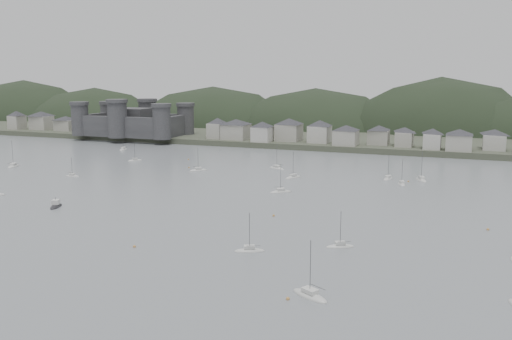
% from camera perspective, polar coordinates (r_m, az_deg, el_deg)
% --- Properties ---
extents(ground, '(900.00, 900.00, 0.00)m').
position_cam_1_polar(ground, '(130.35, -12.13, -7.91)').
color(ground, slate).
rests_on(ground, ground).
extents(far_shore_land, '(900.00, 250.00, 3.00)m').
position_cam_1_polar(far_shore_land, '(405.97, 11.34, 4.35)').
color(far_shore_land, '#383D2D').
rests_on(far_shore_land, ground).
extents(forested_ridge, '(851.55, 103.94, 102.57)m').
position_cam_1_polar(forested_ridge, '(381.53, 11.32, 2.08)').
color(forested_ridge, black).
rests_on(forested_ridge, ground).
extents(castle, '(66.00, 43.00, 20.00)m').
position_cam_1_polar(castle, '(341.62, -12.55, 4.89)').
color(castle, '#343437').
rests_on(castle, far_shore_land).
extents(waterfront_town, '(451.48, 28.46, 12.92)m').
position_cam_1_polar(waterfront_town, '(288.82, 17.43, 3.34)').
color(waterfront_town, '#A29F94').
rests_on(waterfront_town, far_shore_land).
extents(sailboat_lead, '(7.26, 4.93, 9.55)m').
position_cam_1_polar(sailboat_lead, '(125.32, -0.68, -8.32)').
color(sailboat_lead, beige).
rests_on(sailboat_lead, ground).
extents(moored_fleet, '(249.91, 167.73, 13.22)m').
position_cam_1_polar(moored_fleet, '(183.77, -10.55, -2.58)').
color(moored_fleet, beige).
rests_on(moored_fleet, ground).
extents(motor_launch_far, '(5.24, 7.74, 3.75)m').
position_cam_1_polar(motor_launch_far, '(176.36, -19.93, -3.50)').
color(motor_launch_far, black).
rests_on(motor_launch_far, ground).
extents(mooring_buoys, '(145.22, 137.23, 0.70)m').
position_cam_1_polar(mooring_buoys, '(173.84, -1.84, -3.14)').
color(mooring_buoys, '#BA833E').
rests_on(mooring_buoys, ground).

